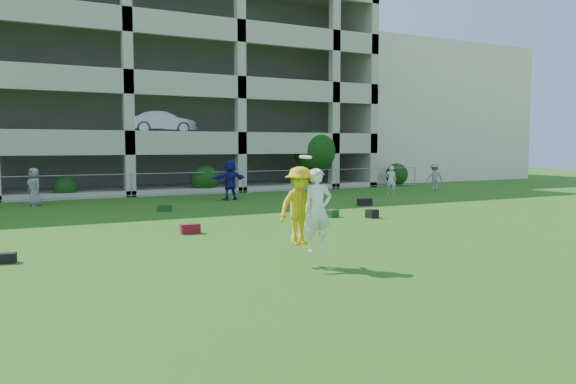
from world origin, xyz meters
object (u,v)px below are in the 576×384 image
bystander_f (435,177)px  crate_d (372,214)px  frisbee_contest (305,207)px  stucco_building (391,116)px  bystander_e (391,180)px  parking_garage (100,90)px  bystander_d (230,180)px  bystander_c (34,187)px

bystander_f → crate_d: 13.45m
frisbee_contest → stucco_building: bearing=49.4°
bystander_f → crate_d: size_ratio=4.47×
bystander_e → parking_garage: size_ratio=0.05×
bystander_f → parking_garage: bearing=-23.0°
crate_d → frisbee_contest: frisbee_contest is taller
bystander_e → parking_garage: (-12.37, 13.49, 5.25)m
bystander_e → bystander_d: bearing=25.5°
bystander_e → bystander_f: 4.06m
bystander_e → frisbee_contest: 18.25m
stucco_building → frisbee_contest: bearing=-130.6°
bystander_c → crate_d: bearing=20.0°
stucco_building → bystander_e: bearing=-127.7°
crate_d → parking_garage: parking_garage is taller
bystander_e → bystander_f: bearing=-131.8°
bystander_e → frisbee_contest: size_ratio=0.76×
bystander_d → bystander_f: (12.47, -0.08, -0.17)m
frisbee_contest → bystander_d: bearing=74.5°
frisbee_contest → parking_garage: bearing=89.7°
bystander_c → frisbee_contest: bearing=-11.0°
bystander_f → frisbee_contest: (-16.45, -14.32, 0.48)m
parking_garage → frisbee_contest: bearing=-90.3°
bystander_f → parking_garage: 21.15m
stucco_building → parking_garage: 23.04m
bystander_e → crate_d: bearing=81.5°
parking_garage → crate_d: bearing=-74.4°
bystander_d → bystander_e: (8.55, -1.14, -0.19)m
crate_d → bystander_c: bearing=136.5°
bystander_f → frisbee_contest: bearing=55.4°
bystander_c → bystander_e: (16.88, -2.46, -0.05)m
bystander_e → parking_garage: bearing=-14.4°
crate_d → frisbee_contest: bearing=-135.5°
bystander_f → frisbee_contest: frisbee_contest is taller
stucco_building → bystander_c: (-27.52, -11.33, -4.19)m
bystander_d → crate_d: 8.78m
bystander_d → bystander_e: bearing=164.5°
bystander_c → bystander_e: bearing=55.3°
bystander_f → frisbee_contest: 21.82m
bystander_d → frisbee_contest: bearing=66.7°
bystander_d → bystander_e: 8.62m
bystander_d → crate_d: size_ratio=5.46×
bystander_d → crate_d: bearing=95.4°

